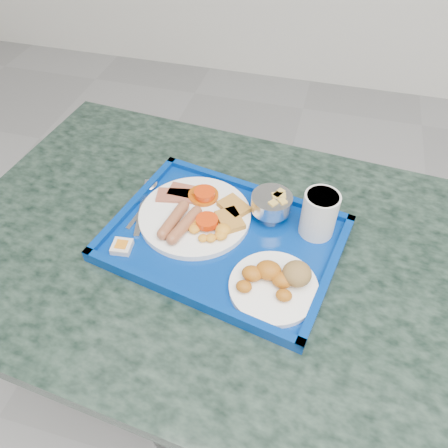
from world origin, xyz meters
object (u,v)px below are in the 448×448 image
at_px(bread_plate, 277,282).
at_px(juice_cup, 319,213).
at_px(tray, 224,239).
at_px(table, 222,296).
at_px(main_plate, 197,215).
at_px(fruit_bowl, 272,203).

bearing_deg(bread_plate, juice_cup, 71.47).
bearing_deg(tray, juice_cup, 20.54).
distance_m(table, main_plate, 0.23).
height_order(main_plate, juice_cup, juice_cup).
bearing_deg(main_plate, bread_plate, -34.02).
xyz_separation_m(table, fruit_bowl, (0.08, 0.09, 0.24)).
distance_m(tray, main_plate, 0.08).
relative_size(bread_plate, juice_cup, 1.66).
xyz_separation_m(tray, main_plate, (-0.07, 0.04, 0.02)).
distance_m(tray, juice_cup, 0.20).
bearing_deg(bread_plate, tray, 143.04).
bearing_deg(main_plate, fruit_bowl, 18.19).
height_order(main_plate, bread_plate, bread_plate).
relative_size(table, tray, 2.36).
bearing_deg(juice_cup, main_plate, -172.91).
bearing_deg(fruit_bowl, table, -131.54).
height_order(main_plate, fruit_bowl, fruit_bowl).
bearing_deg(fruit_bowl, juice_cup, -10.45).
bearing_deg(main_plate, tray, -28.05).
distance_m(bread_plate, juice_cup, 0.17).
relative_size(table, fruit_bowl, 14.18).
bearing_deg(table, fruit_bowl, 48.46).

